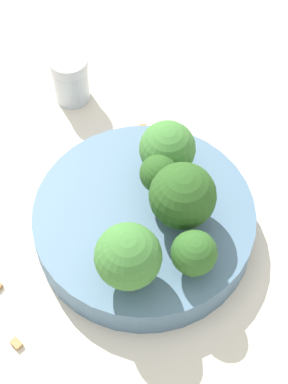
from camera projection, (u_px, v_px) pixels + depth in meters
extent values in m
plane|color=beige|center=(144.00, 232.00, 0.60)|extent=(3.00, 3.00, 0.00)
cylinder|color=slate|center=(144.00, 222.00, 0.59)|extent=(0.20, 0.20, 0.03)
cylinder|color=#8EB770|center=(155.00, 184.00, 0.57)|extent=(0.02, 0.02, 0.03)
sphere|color=#28511E|center=(155.00, 171.00, 0.55)|extent=(0.03, 0.03, 0.03)
cylinder|color=#8EB770|center=(181.00, 211.00, 0.56)|extent=(0.02, 0.02, 0.03)
sphere|color=#28511E|center=(183.00, 196.00, 0.54)|extent=(0.06, 0.06, 0.06)
cylinder|color=#7A9E5B|center=(129.00, 270.00, 0.53)|extent=(0.02, 0.02, 0.03)
sphere|color=#3D7533|center=(128.00, 256.00, 0.51)|extent=(0.05, 0.05, 0.05)
cylinder|color=#84AD66|center=(167.00, 163.00, 0.59)|extent=(0.02, 0.02, 0.03)
sphere|color=#3D7533|center=(167.00, 149.00, 0.57)|extent=(0.05, 0.05, 0.05)
cylinder|color=#84AD66|center=(193.00, 262.00, 0.53)|extent=(0.02, 0.02, 0.02)
sphere|color=#2D5B23|center=(194.00, 253.00, 0.52)|extent=(0.04, 0.04, 0.04)
cylinder|color=#B2B7BC|center=(71.00, 83.00, 0.68)|extent=(0.04, 0.04, 0.04)
cylinder|color=#B7B7BC|center=(69.00, 63.00, 0.65)|extent=(0.04, 0.04, 0.01)
cube|color=olive|center=(143.00, 126.00, 0.67)|extent=(0.01, 0.01, 0.01)
cube|color=#AD7F4C|center=(16.00, 343.00, 0.54)|extent=(0.01, 0.01, 0.01)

